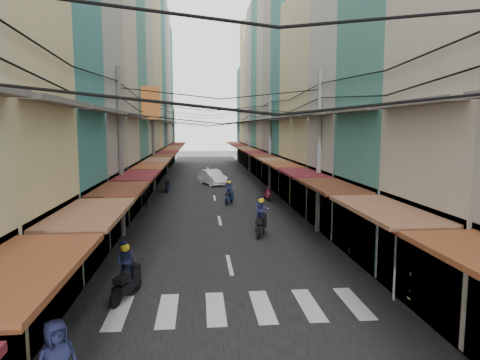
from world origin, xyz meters
TOP-DOWN VIEW (x-y plane):
  - ground at (0.00, 0.00)m, footprint 160.00×160.00m
  - road at (0.00, 20.00)m, footprint 10.00×80.00m
  - sidewalk_left at (-6.50, 20.00)m, footprint 3.00×80.00m
  - sidewalk_right at (6.50, 20.00)m, footprint 3.00×80.00m
  - crosswalk at (-0.00, -6.00)m, footprint 7.55×2.40m
  - building_row_left at (-7.92, 16.56)m, footprint 7.80×67.67m
  - building_row_right at (7.92, 16.45)m, footprint 7.80×68.98m
  - utility_poles at (0.00, 15.01)m, footprint 10.20×66.13m
  - white_car at (0.09, 21.78)m, footprint 5.30×3.52m
  - bicycle at (6.82, 0.78)m, footprint 1.61×0.81m
  - moving_scooters at (-0.13, 5.51)m, footprint 7.95×24.55m
  - parked_scooters at (4.97, -3.44)m, footprint 13.05×15.19m
  - pedestrians at (-3.82, 0.83)m, footprint 12.25×21.71m
  - traffic_sign at (4.78, -5.91)m, footprint 0.10×0.58m

SIDE VIEW (x-z plane):
  - ground at x=0.00m, z-range 0.00..0.00m
  - white_car at x=0.09m, z-range -0.87..0.87m
  - bicycle at x=6.82m, z-range -0.53..0.53m
  - road at x=0.00m, z-range 0.00..0.02m
  - crosswalk at x=0.00m, z-range 0.02..0.03m
  - sidewalk_left at x=-6.50m, z-range 0.00..0.06m
  - sidewalk_right at x=6.50m, z-range 0.00..0.06m
  - parked_scooters at x=4.97m, z-range -0.03..0.96m
  - moving_scooters at x=-0.13m, z-range -0.43..1.54m
  - pedestrians at x=-3.82m, z-range -0.07..2.18m
  - traffic_sign at x=4.78m, z-range 0.58..3.22m
  - utility_poles at x=0.00m, z-range 2.49..10.69m
  - building_row_right at x=7.92m, z-range -1.89..20.71m
  - building_row_left at x=-7.92m, z-range -2.07..21.63m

